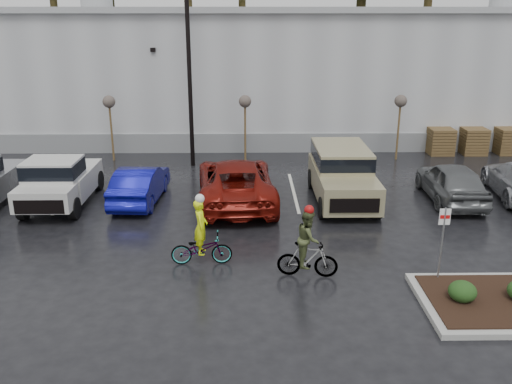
{
  "coord_description": "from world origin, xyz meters",
  "views": [
    {
      "loc": [
        -1.35,
        -12.94,
        7.13
      ],
      "look_at": [
        -1.1,
        4.2,
        1.3
      ],
      "focal_mm": 38.0,
      "sensor_mm": 36.0,
      "label": 1
    }
  ],
  "objects_px": {
    "sapling_east": "(400,105)",
    "suv_tan": "(343,176)",
    "car_blue": "(140,184)",
    "car_grey": "(452,182)",
    "cyclist_olive": "(308,251)",
    "pallet_stack_c": "(508,141)",
    "lamppost": "(188,43)",
    "sapling_west": "(109,105)",
    "pallet_stack_b": "(473,141)",
    "car_red": "(236,181)",
    "cyclist_hivis": "(201,242)",
    "sapling_mid": "(245,105)",
    "pickup_white": "(63,178)",
    "pallet_stack_a": "(440,141)",
    "fire_lane_sign": "(443,236)"
  },
  "relations": [
    {
      "from": "car_blue",
      "to": "car_grey",
      "type": "relative_size",
      "value": 0.95
    },
    {
      "from": "cyclist_olive",
      "to": "car_red",
      "type": "bearing_deg",
      "value": 26.73
    },
    {
      "from": "car_blue",
      "to": "car_grey",
      "type": "distance_m",
      "value": 12.05
    },
    {
      "from": "fire_lane_sign",
      "to": "suv_tan",
      "type": "distance_m",
      "value": 6.84
    },
    {
      "from": "sapling_mid",
      "to": "pickup_white",
      "type": "distance_m",
      "value": 9.39
    },
    {
      "from": "sapling_mid",
      "to": "cyclist_hivis",
      "type": "relative_size",
      "value": 1.48
    },
    {
      "from": "lamppost",
      "to": "car_red",
      "type": "distance_m",
      "value": 7.41
    },
    {
      "from": "sapling_east",
      "to": "pallet_stack_b",
      "type": "bearing_deg",
      "value": 13.39
    },
    {
      "from": "pickup_white",
      "to": "car_red",
      "type": "bearing_deg",
      "value": -0.88
    },
    {
      "from": "pallet_stack_b",
      "to": "car_blue",
      "type": "xyz_separation_m",
      "value": [
        -15.73,
        -7.03,
        0.03
      ]
    },
    {
      "from": "fire_lane_sign",
      "to": "suv_tan",
      "type": "relative_size",
      "value": 0.43
    },
    {
      "from": "sapling_west",
      "to": "car_blue",
      "type": "relative_size",
      "value": 0.75
    },
    {
      "from": "sapling_west",
      "to": "car_red",
      "type": "distance_m",
      "value": 8.92
    },
    {
      "from": "sapling_west",
      "to": "suv_tan",
      "type": "distance_m",
      "value": 12.09
    },
    {
      "from": "car_grey",
      "to": "suv_tan",
      "type": "bearing_deg",
      "value": 2.16
    },
    {
      "from": "sapling_east",
      "to": "car_grey",
      "type": "xyz_separation_m",
      "value": [
        0.52,
        -6.1,
        -1.96
      ]
    },
    {
      "from": "sapling_east",
      "to": "pickup_white",
      "type": "bearing_deg",
      "value": -157.22
    },
    {
      "from": "pallet_stack_a",
      "to": "pickup_white",
      "type": "bearing_deg",
      "value": -157.36
    },
    {
      "from": "pallet_stack_a",
      "to": "cyclist_hivis",
      "type": "relative_size",
      "value": 0.62
    },
    {
      "from": "sapling_west",
      "to": "pallet_stack_b",
      "type": "relative_size",
      "value": 2.37
    },
    {
      "from": "pallet_stack_a",
      "to": "sapling_mid",
      "type": "bearing_deg",
      "value": -174.29
    },
    {
      "from": "pallet_stack_c",
      "to": "car_grey",
      "type": "relative_size",
      "value": 0.3
    },
    {
      "from": "sapling_mid",
      "to": "car_grey",
      "type": "distance_m",
      "value": 10.26
    },
    {
      "from": "fire_lane_sign",
      "to": "pickup_white",
      "type": "distance_m",
      "value": 13.99
    },
    {
      "from": "car_grey",
      "to": "sapling_mid",
      "type": "bearing_deg",
      "value": -35.73
    },
    {
      "from": "car_red",
      "to": "cyclist_olive",
      "type": "xyz_separation_m",
      "value": [
        2.12,
        -6.16,
        -0.06
      ]
    },
    {
      "from": "cyclist_hivis",
      "to": "sapling_east",
      "type": "bearing_deg",
      "value": -39.84
    },
    {
      "from": "pickup_white",
      "to": "suv_tan",
      "type": "relative_size",
      "value": 1.02
    },
    {
      "from": "sapling_east",
      "to": "suv_tan",
      "type": "xyz_separation_m",
      "value": [
        -3.73,
        -6.15,
        -1.7
      ]
    },
    {
      "from": "pallet_stack_c",
      "to": "car_blue",
      "type": "bearing_deg",
      "value": -158.15
    },
    {
      "from": "car_grey",
      "to": "car_blue",
      "type": "bearing_deg",
      "value": 1.22
    },
    {
      "from": "pallet_stack_a",
      "to": "pallet_stack_c",
      "type": "relative_size",
      "value": 1.0
    },
    {
      "from": "fire_lane_sign",
      "to": "suv_tan",
      "type": "height_order",
      "value": "fire_lane_sign"
    },
    {
      "from": "car_blue",
      "to": "pallet_stack_a",
      "type": "bearing_deg",
      "value": -150.18
    },
    {
      "from": "suv_tan",
      "to": "car_grey",
      "type": "bearing_deg",
      "value": 0.61
    },
    {
      "from": "car_blue",
      "to": "suv_tan",
      "type": "distance_m",
      "value": 7.81
    },
    {
      "from": "pallet_stack_a",
      "to": "cyclist_olive",
      "type": "bearing_deg",
      "value": -121.64
    },
    {
      "from": "car_red",
      "to": "cyclist_hivis",
      "type": "bearing_deg",
      "value": 76.5
    },
    {
      "from": "pallet_stack_b",
      "to": "car_red",
      "type": "xyz_separation_m",
      "value": [
        -12.04,
        -7.17,
        0.17
      ]
    },
    {
      "from": "fire_lane_sign",
      "to": "cyclist_hivis",
      "type": "bearing_deg",
      "value": 168.74
    },
    {
      "from": "sapling_east",
      "to": "sapling_mid",
      "type": "bearing_deg",
      "value": 180.0
    },
    {
      "from": "sapling_mid",
      "to": "cyclist_olive",
      "type": "relative_size",
      "value": 1.51
    },
    {
      "from": "car_grey",
      "to": "pallet_stack_b",
      "type": "bearing_deg",
      "value": -115.86
    },
    {
      "from": "pallet_stack_a",
      "to": "car_grey",
      "type": "xyz_separation_m",
      "value": [
        -1.98,
        -7.1,
        0.09
      ]
    },
    {
      "from": "lamppost",
      "to": "sapling_west",
      "type": "height_order",
      "value": "lamppost"
    },
    {
      "from": "cyclist_olive",
      "to": "pallet_stack_c",
      "type": "bearing_deg",
      "value": -33.58
    },
    {
      "from": "pallet_stack_b",
      "to": "car_red",
      "type": "distance_m",
      "value": 14.01
    },
    {
      "from": "pallet_stack_a",
      "to": "fire_lane_sign",
      "type": "bearing_deg",
      "value": -108.81
    },
    {
      "from": "car_red",
      "to": "pickup_white",
      "type": "bearing_deg",
      "value": -4.89
    },
    {
      "from": "pallet_stack_a",
      "to": "suv_tan",
      "type": "height_order",
      "value": "suv_tan"
    }
  ]
}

